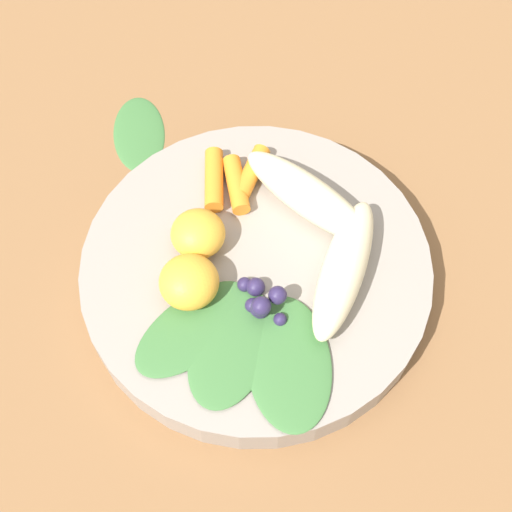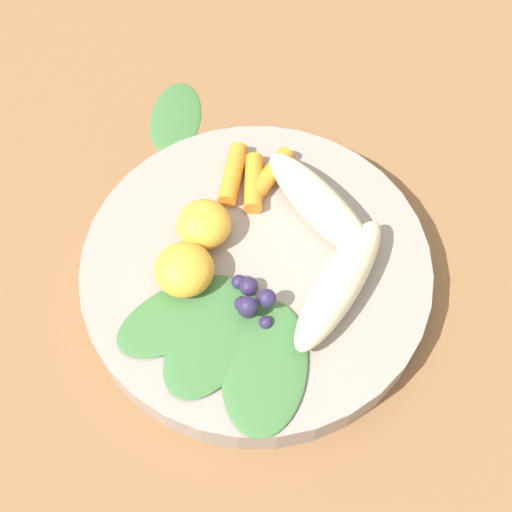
{
  "view_description": "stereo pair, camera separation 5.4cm",
  "coord_description": "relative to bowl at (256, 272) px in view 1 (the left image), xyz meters",
  "views": [
    {
      "loc": [
        -0.17,
        0.21,
        0.51
      ],
      "look_at": [
        0.0,
        0.0,
        0.04
      ],
      "focal_mm": 49.09,
      "sensor_mm": 36.0,
      "label": 1
    },
    {
      "loc": [
        -0.21,
        0.17,
        0.51
      ],
      "look_at": [
        0.0,
        0.0,
        0.04
      ],
      "focal_mm": 49.09,
      "sensor_mm": 36.0,
      "label": 2
    }
  ],
  "objects": [
    {
      "name": "banana_peeled_left",
      "position": [
        -0.0,
        -0.07,
        0.03
      ],
      "size": [
        0.13,
        0.04,
        0.03
      ],
      "primitive_type": "ellipsoid",
      "rotation": [
        0.0,
        0.0,
        6.24
      ],
      "color": "beige",
      "rests_on": "bowl"
    },
    {
      "name": "kale_leaf_right",
      "position": [
        -0.03,
        0.07,
        0.02
      ],
      "size": [
        0.09,
        0.11,
        0.01
      ],
      "primitive_type": "ellipsoid",
      "rotation": [
        0.0,
        0.0,
        8.23
      ],
      "color": "#3D7038",
      "rests_on": "bowl"
    },
    {
      "name": "banana_peeled_right",
      "position": [
        -0.06,
        -0.03,
        0.03
      ],
      "size": [
        0.07,
        0.13,
        0.03
      ],
      "primitive_type": "ellipsoid",
      "rotation": [
        0.0,
        0.0,
        5.05
      ],
      "color": "beige",
      "rests_on": "bowl"
    },
    {
      "name": "kale_leaf_left",
      "position": [
        -0.0,
        0.07,
        0.02
      ],
      "size": [
        0.07,
        0.11,
        0.01
      ],
      "primitive_type": "ellipsoid",
      "rotation": [
        0.0,
        0.0,
        7.69
      ],
      "color": "#3D7038",
      "rests_on": "bowl"
    },
    {
      "name": "kale_leaf_rear",
      "position": [
        -0.07,
        0.05,
        0.02
      ],
      "size": [
        0.12,
        0.12,
        0.01
      ],
      "primitive_type": "ellipsoid",
      "rotation": [
        0.0,
        0.0,
        8.61
      ],
      "color": "#3D7038",
      "rests_on": "bowl"
    },
    {
      "name": "kale_leaf_stray",
      "position": [
        0.18,
        -0.05,
        -0.01
      ],
      "size": [
        0.1,
        0.1,
        0.01
      ],
      "primitive_type": "ellipsoid",
      "rotation": [
        0.0,
        0.0,
        5.52
      ],
      "color": "#3D7038",
      "rests_on": "ground_plane"
    },
    {
      "name": "blueberry_pile",
      "position": [
        -0.03,
        0.03,
        0.03
      ],
      "size": [
        0.05,
        0.03,
        0.03
      ],
      "color": "#2D234C",
      "rests_on": "bowl"
    },
    {
      "name": "carrot_front",
      "position": [
        0.05,
        -0.06,
        0.02
      ],
      "size": [
        0.03,
        0.05,
        0.01
      ],
      "primitive_type": "cylinder",
      "rotation": [
        0.0,
        1.57,
        5.02
      ],
      "color": "orange",
      "rests_on": "bowl"
    },
    {
      "name": "orange_segment_near",
      "position": [
        0.02,
        0.05,
        0.03
      ],
      "size": [
        0.05,
        0.05,
        0.03
      ],
      "primitive_type": "ellipsoid",
      "color": "#F4A833",
      "rests_on": "bowl"
    },
    {
      "name": "carrot_mid_left",
      "position": [
        0.06,
        -0.04,
        0.02
      ],
      "size": [
        0.05,
        0.05,
        0.01
      ],
      "primitive_type": "cylinder",
      "rotation": [
        0.0,
        1.57,
        5.57
      ],
      "color": "orange",
      "rests_on": "bowl"
    },
    {
      "name": "orange_segment_far",
      "position": [
        0.05,
        0.02,
        0.03
      ],
      "size": [
        0.04,
        0.04,
        0.03
      ],
      "primitive_type": "ellipsoid",
      "color": "#F4A833",
      "rests_on": "bowl"
    },
    {
      "name": "ground_plane",
      "position": [
        0.0,
        0.0,
        -0.02
      ],
      "size": [
        2.4,
        2.4,
        0.0
      ],
      "primitive_type": "plane",
      "color": "brown"
    },
    {
      "name": "carrot_mid_right",
      "position": [
        0.07,
        -0.04,
        0.02
      ],
      "size": [
        0.05,
        0.05,
        0.02
      ],
      "primitive_type": "cylinder",
      "rotation": [
        0.0,
        1.57,
        5.42
      ],
      "color": "orange",
      "rests_on": "bowl"
    },
    {
      "name": "bowl",
      "position": [
        0.0,
        0.0,
        0.0
      ],
      "size": [
        0.28,
        0.28,
        0.03
      ],
      "primitive_type": "cylinder",
      "color": "gray",
      "rests_on": "ground_plane"
    }
  ]
}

